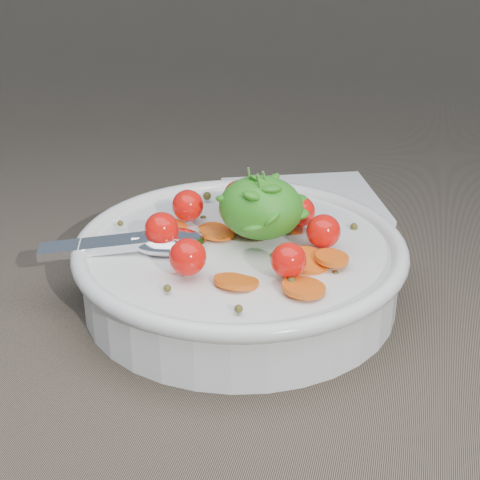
# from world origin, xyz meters

# --- Properties ---
(ground) EXTENTS (6.00, 6.00, 0.00)m
(ground) POSITION_xyz_m (0.00, 0.00, 0.00)
(ground) COLOR brown
(ground) RESTS_ON ground
(bowl) EXTENTS (0.28, 0.26, 0.11)m
(bowl) POSITION_xyz_m (0.01, 0.03, 0.03)
(bowl) COLOR silver
(bowl) RESTS_ON ground
(napkin) EXTENTS (0.19, 0.18, 0.01)m
(napkin) POSITION_xyz_m (0.03, 0.23, 0.00)
(napkin) COLOR white
(napkin) RESTS_ON ground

